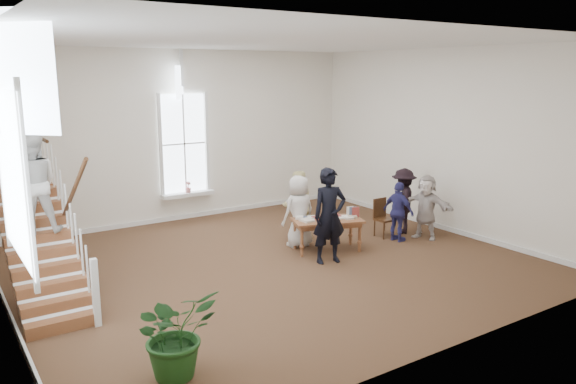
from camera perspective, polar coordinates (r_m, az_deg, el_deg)
ground at (r=11.78m, az=-1.47°, el=-7.28°), size 10.00×10.00×0.00m
room_shell at (r=15.42m, az=-10.20°, el=-1.26°), size 10.49×10.00×10.00m
staircase at (r=10.54m, az=-24.28°, el=-1.52°), size 1.10×4.10×2.92m
library_table at (r=12.49m, az=3.97°, el=-3.12°), size 1.69×1.22×0.78m
police_officer at (r=11.63m, az=4.23°, el=-2.42°), size 0.82×0.63×2.00m
elderly_woman at (r=12.70m, az=1.12°, el=-1.97°), size 0.82×0.55×1.65m
person_yellow at (r=13.27m, az=0.95°, el=-1.36°), size 0.82×0.65×1.65m
woman_cluster_a at (r=13.38m, az=11.16°, el=-1.98°), size 0.47×0.87×1.41m
woman_cluster_b at (r=14.08m, az=11.63°, el=-0.89°), size 1.18×1.14×1.61m
woman_cluster_c at (r=13.72m, az=13.82°, el=-1.49°), size 0.93×1.50×1.54m
floor_plant at (r=7.62m, az=-11.36°, el=-13.88°), size 1.18×1.06×1.19m
side_chair at (r=13.76m, az=9.56°, el=-2.38°), size 0.40×0.40×0.93m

